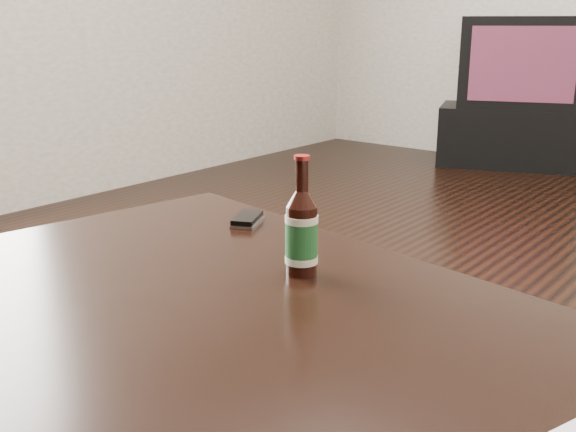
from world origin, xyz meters
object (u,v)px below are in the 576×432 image
Objects in this scene: tv at (522,62)px; phone at (247,219)px; tv_stand at (515,136)px; coffee_table at (253,360)px; beer_bottle at (302,233)px.

tv reaches higher than phone.
phone is at bearing -99.97° from tv_stand.
tv_stand is at bearing 104.92° from coffee_table.
coffee_table is at bearing -96.06° from tv_stand.
phone is (-0.28, 0.17, -0.07)m from beer_bottle.
tv is 3.88m from coffee_table.
beer_bottle is (-0.06, 0.20, 0.14)m from coffee_table.
coffee_table is at bearing -73.07° from beer_bottle.
phone reaches higher than coffee_table.
tv_stand is 3.69m from beer_bottle.
tv is 4.19× the size of beer_bottle.
beer_bottle is at bearing -96.17° from tv_stand.
tv_stand is 0.66× the size of coffee_table.
coffee_table is 0.50m from phone.
coffee_table is 13.21× the size of phone.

